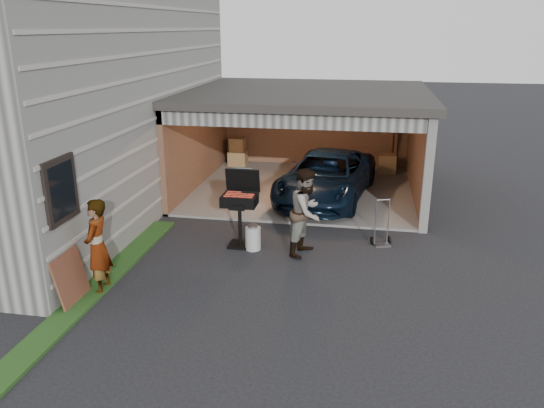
{
  "coord_description": "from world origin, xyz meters",
  "views": [
    {
      "loc": [
        2.47,
        -8.45,
        4.58
      ],
      "look_at": [
        0.66,
        1.6,
        1.15
      ],
      "focal_mm": 35.0,
      "sensor_mm": 36.0,
      "label": 1
    }
  ],
  "objects": [
    {
      "name": "hand_truck",
      "position": [
        2.93,
        2.62,
        0.2
      ],
      "size": [
        0.46,
        0.42,
        1.05
      ],
      "rotation": [
        0.0,
        0.0,
        0.32
      ],
      "color": "gray",
      "rests_on": "ground"
    },
    {
      "name": "plywood_panel",
      "position": [
        -2.4,
        -0.97,
        0.46
      ],
      "size": [
        0.23,
        0.83,
        0.92
      ],
      "primitive_type": "cube",
      "rotation": [
        0.0,
        -0.21,
        0.0
      ],
      "color": "brown",
      "rests_on": "ground"
    },
    {
      "name": "garage",
      "position": [
        0.76,
        6.79,
        1.87
      ],
      "size": [
        6.8,
        6.3,
        2.9
      ],
      "color": "#605E59",
      "rests_on": "ground"
    },
    {
      "name": "woman",
      "position": [
        -2.1,
        -0.5,
        0.88
      ],
      "size": [
        0.48,
        0.68,
        1.76
      ],
      "primitive_type": "imported",
      "rotation": [
        0.0,
        0.0,
        -1.47
      ],
      "color": "silver",
      "rests_on": "ground"
    },
    {
      "name": "bbq_grill",
      "position": [
        -0.12,
        2.04,
        0.99
      ],
      "size": [
        0.75,
        0.66,
        1.66
      ],
      "color": "black",
      "rests_on": "ground"
    },
    {
      "name": "man",
      "position": [
        1.34,
        1.87,
        0.93
      ],
      "size": [
        0.95,
        1.07,
        1.85
      ],
      "primitive_type": "imported",
      "rotation": [
        0.0,
        0.0,
        1.26
      ],
      "color": "#4B2A1D",
      "rests_on": "ground"
    },
    {
      "name": "propane_tank",
      "position": [
        0.2,
        1.87,
        0.25
      ],
      "size": [
        0.43,
        0.43,
        0.5
      ],
      "primitive_type": "cylinder",
      "rotation": [
        0.0,
        0.0,
        -0.36
      ],
      "color": "beige",
      "rests_on": "ground"
    },
    {
      "name": "minivan",
      "position": [
        1.47,
        5.53,
        0.63
      ],
      "size": [
        2.79,
        4.83,
        1.27
      ],
      "primitive_type": "imported",
      "rotation": [
        0.0,
        0.0,
        -0.16
      ],
      "color": "black",
      "rests_on": "ground"
    },
    {
      "name": "groundcover_strip",
      "position": [
        -2.25,
        -1.0,
        0.03
      ],
      "size": [
        0.5,
        8.0,
        0.06
      ],
      "primitive_type": "cube",
      "color": "#193814",
      "rests_on": "ground"
    },
    {
      "name": "ground",
      "position": [
        0.0,
        0.0,
        0.0
      ],
      "size": [
        80.0,
        80.0,
        0.0
      ],
      "primitive_type": "plane",
      "color": "black",
      "rests_on": "ground"
    },
    {
      "name": "house",
      "position": [
        -6.0,
        4.0,
        2.75
      ],
      "size": [
        7.0,
        11.0,
        5.5
      ],
      "primitive_type": "cube",
      "color": "#474744",
      "rests_on": "ground"
    }
  ]
}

